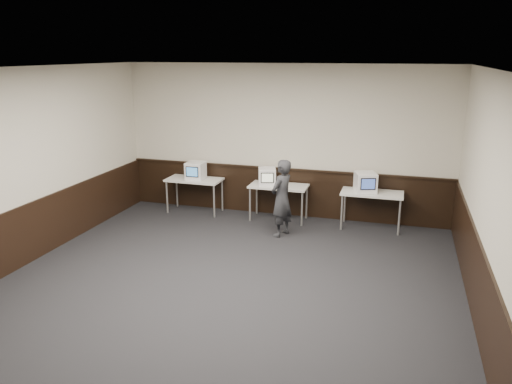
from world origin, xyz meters
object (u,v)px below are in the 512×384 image
at_px(desk_right, 372,196).
at_px(emac_left, 196,171).
at_px(emac_center, 267,176).
at_px(person, 282,198).
at_px(desk_left, 194,182).
at_px(emac_right, 365,182).
at_px(desk_center, 279,188).

height_order(desk_right, emac_left, emac_left).
xyz_separation_m(emac_center, person, (0.53, -0.87, -0.18)).
bearing_deg(desk_left, person, -22.42).
bearing_deg(emac_left, emac_right, -1.37).
relative_size(desk_center, desk_right, 1.00).
bearing_deg(desk_center, emac_left, -179.49).
height_order(desk_center, desk_right, same).
bearing_deg(emac_left, desk_center, -0.87).
bearing_deg(emac_left, emac_center, -1.95).
bearing_deg(emac_right, emac_left, 161.46).
bearing_deg(desk_center, desk_right, 0.00).
bearing_deg(desk_right, desk_left, 180.00).
relative_size(emac_left, emac_center, 0.91).
relative_size(desk_right, emac_right, 2.32).
bearing_deg(desk_right, desk_center, 180.00).
bearing_deg(emac_center, emac_left, 162.23).
bearing_deg(desk_center, emac_right, -0.52).
bearing_deg(desk_left, emac_left, -20.26).
height_order(desk_right, person, person).
bearing_deg(person, emac_center, -126.84).
bearing_deg(emac_right, person, -167.66).
bearing_deg(desk_left, desk_right, 0.00).
relative_size(desk_center, emac_center, 2.62).
relative_size(desk_center, emac_right, 2.32).
bearing_deg(desk_left, emac_right, -0.25).
distance_m(desk_left, desk_right, 3.80).
bearing_deg(emac_center, desk_center, -9.61).
bearing_deg(desk_center, emac_center, -172.41).
bearing_deg(desk_right, emac_center, -179.13).
distance_m(desk_left, emac_center, 1.67).
height_order(desk_right, emac_right, emac_right).
bearing_deg(person, desk_left, -90.47).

